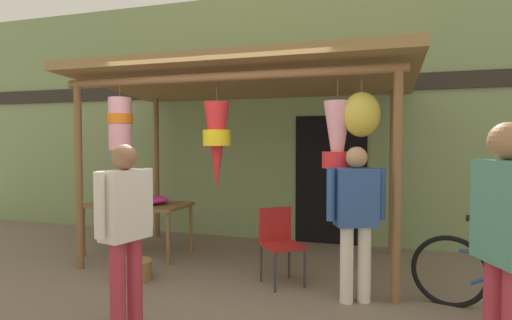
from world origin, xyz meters
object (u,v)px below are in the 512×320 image
object	(u,v)px
flower_heap_on_table	(143,199)
customer_foreground	(356,212)
folding_chair	(279,239)
shopper_by_bananas	(506,235)
parked_bicycle	(512,279)
passerby_at_right	(126,222)
display_table	(138,208)
wicker_basket_by_table	(133,270)

from	to	relation	value
flower_heap_on_table	customer_foreground	bearing A→B (deg)	-16.70
folding_chair	shopper_by_bananas	xyz separation A→B (m)	(1.83, -1.62, 0.51)
folding_chair	customer_foreground	distance (m)	1.00
flower_heap_on_table	folding_chair	bearing A→B (deg)	-14.87
folding_chair	shopper_by_bananas	world-z (taller)	shopper_by_bananas
parked_bicycle	passerby_at_right	bearing A→B (deg)	-158.28
folding_chair	passerby_at_right	xyz separation A→B (m)	(-0.95, -1.53, 0.42)
display_table	parked_bicycle	world-z (taller)	parked_bicycle
flower_heap_on_table	display_table	bearing A→B (deg)	175.83
flower_heap_on_table	shopper_by_bananas	xyz separation A→B (m)	(3.94, -2.18, 0.23)
folding_chair	passerby_at_right	distance (m)	1.85
wicker_basket_by_table	passerby_at_right	xyz separation A→B (m)	(0.69, -1.11, 0.81)
shopper_by_bananas	passerby_at_right	bearing A→B (deg)	178.05
customer_foreground	shopper_by_bananas	world-z (taller)	shopper_by_bananas
display_table	parked_bicycle	size ratio (longest dim) A/B	0.83
wicker_basket_by_table	customer_foreground	world-z (taller)	customer_foreground
wicker_basket_by_table	passerby_at_right	bearing A→B (deg)	-58.21
parked_bicycle	passerby_at_right	size ratio (longest dim) A/B	1.09
shopper_by_bananas	passerby_at_right	world-z (taller)	shopper_by_bananas
passerby_at_right	flower_heap_on_table	bearing A→B (deg)	119.06
parked_bicycle	shopper_by_bananas	distance (m)	1.57
parked_bicycle	folding_chair	bearing A→B (deg)	173.43
flower_heap_on_table	passerby_at_right	size ratio (longest dim) A/B	0.48
display_table	shopper_by_bananas	world-z (taller)	shopper_by_bananas
customer_foreground	shopper_by_bananas	bearing A→B (deg)	-52.98
wicker_basket_by_table	shopper_by_bananas	world-z (taller)	shopper_by_bananas
folding_chair	shopper_by_bananas	size ratio (longest dim) A/B	0.49
wicker_basket_by_table	parked_bicycle	world-z (taller)	parked_bicycle
wicker_basket_by_table	folding_chair	bearing A→B (deg)	14.31
parked_bicycle	customer_foreground	world-z (taller)	customer_foreground
shopper_by_bananas	display_table	bearing A→B (deg)	151.52
display_table	folding_chair	bearing A→B (deg)	-14.43
flower_heap_on_table	parked_bicycle	distance (m)	4.45
wicker_basket_by_table	parked_bicycle	xyz separation A→B (m)	(3.88, 0.16, 0.24)
parked_bicycle	display_table	bearing A→B (deg)	169.48
customer_foreground	shopper_by_bananas	size ratio (longest dim) A/B	0.90
flower_heap_on_table	parked_bicycle	world-z (taller)	parked_bicycle
folding_chair	wicker_basket_by_table	world-z (taller)	folding_chair
flower_heap_on_table	shopper_by_bananas	bearing A→B (deg)	-28.97
flower_heap_on_table	folding_chair	distance (m)	2.20
flower_heap_on_table	passerby_at_right	bearing A→B (deg)	-60.94
display_table	customer_foreground	distance (m)	3.20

